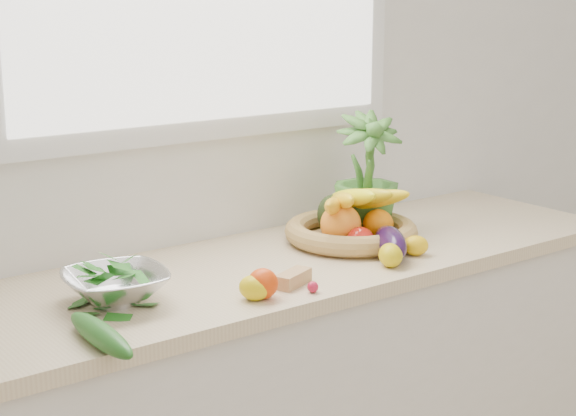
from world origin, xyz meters
TOP-DOWN VIEW (x-y plane):
  - back_wall at (0.00, 2.25)m, footprint 4.50×0.02m
  - countertop at (0.00, 1.95)m, footprint 2.24×0.62m
  - orange_loose at (-0.17, 1.73)m, footprint 0.08×0.08m
  - lemon_a at (-0.20, 1.73)m, footprint 0.09×0.10m
  - lemon_b at (0.24, 1.73)m, footprint 0.09×0.10m
  - lemon_c at (0.37, 1.77)m, footprint 0.09×0.09m
  - apple at (0.25, 1.86)m, footprint 0.10×0.10m
  - ginger at (-0.06, 1.77)m, footprint 0.12×0.08m
  - garlic_a at (0.35, 1.92)m, footprint 0.06×0.06m
  - garlic_b at (0.48, 1.93)m, footprint 0.07×0.07m
  - garlic_c at (0.45, 1.88)m, footprint 0.06×0.06m
  - eggplant at (0.30, 1.80)m, footprint 0.17×0.22m
  - cucumber at (-0.61, 1.69)m, footprint 0.05×0.28m
  - radish at (-0.05, 1.69)m, footprint 0.03×0.03m
  - potted_herb at (0.41, 2.02)m, footprint 0.25×0.25m
  - fruit_basket at (0.31, 1.98)m, footprint 0.45×0.45m
  - colander_with_spinach at (-0.47, 1.90)m, footprint 0.27×0.27m

SIDE VIEW (x-z plane):
  - countertop at x=0.00m, z-range 0.86..0.90m
  - radish at x=-0.05m, z-range 0.90..0.93m
  - ginger at x=-0.06m, z-range 0.90..0.93m
  - garlic_a at x=0.35m, z-range 0.90..0.94m
  - garlic_c at x=0.45m, z-range 0.90..0.95m
  - garlic_b at x=0.48m, z-range 0.90..0.95m
  - cucumber at x=-0.61m, z-range 0.90..0.95m
  - lemon_c at x=0.37m, z-range 0.90..0.96m
  - lemon_a at x=-0.20m, z-range 0.90..0.96m
  - lemon_b at x=0.24m, z-range 0.90..0.96m
  - orange_loose at x=-0.17m, z-range 0.90..0.97m
  - apple at x=0.25m, z-range 0.90..0.98m
  - eggplant at x=0.30m, z-range 0.90..0.98m
  - fruit_basket at x=0.31m, z-range 0.86..1.05m
  - colander_with_spinach at x=-0.47m, z-range 0.90..1.03m
  - potted_herb at x=0.41m, z-range 0.91..1.27m
  - back_wall at x=0.00m, z-range 0.00..2.70m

